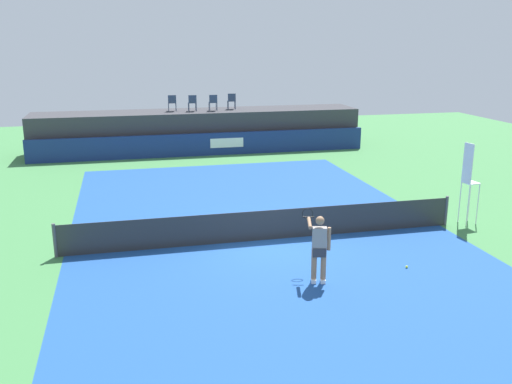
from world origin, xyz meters
TOP-DOWN VIEW (x-y plane):
  - ground_plane at (0.00, 3.00)m, footprint 48.00×48.00m
  - court_inner at (0.00, 0.00)m, footprint 12.00×22.00m
  - sponsor_wall at (0.01, 13.50)m, footprint 18.00×0.22m
  - spectator_platform at (0.00, 15.30)m, footprint 18.00×2.80m
  - spectator_chair_far_left at (-1.41, 15.34)m, footprint 0.47×0.47m
  - spectator_chair_left at (-0.33, 15.09)m, footprint 0.45×0.45m
  - spectator_chair_center at (0.81, 14.99)m, footprint 0.46×0.46m
  - spectator_chair_right at (1.95, 15.51)m, footprint 0.48×0.48m
  - umpire_chair at (6.92, -0.01)m, footprint 0.50×0.50m
  - tennis_net at (0.00, 0.00)m, footprint 12.40×0.02m
  - net_post_near at (-6.20, 0.00)m, footprint 0.10×0.10m
  - net_post_far at (6.20, 0.00)m, footprint 0.10×0.10m
  - tennis_player at (0.52, -3.34)m, footprint 0.56×1.23m
  - tennis_ball at (3.17, -3.06)m, footprint 0.07×0.07m

SIDE VIEW (x-z plane):
  - ground_plane at x=0.00m, z-range 0.00..0.00m
  - court_inner at x=0.00m, z-range 0.00..0.00m
  - tennis_ball at x=3.17m, z-range 0.00..0.07m
  - tennis_net at x=0.00m, z-range 0.00..0.95m
  - net_post_near at x=-6.20m, z-range 0.00..1.00m
  - net_post_far at x=6.20m, z-range 0.00..1.00m
  - sponsor_wall at x=0.01m, z-range 0.00..1.20m
  - tennis_player at x=0.52m, z-range 0.07..1.84m
  - spectator_platform at x=0.00m, z-range 0.00..2.20m
  - umpire_chair at x=6.92m, z-range 0.21..2.97m
  - spectator_chair_far_left at x=-1.41m, z-range 2.25..3.14m
  - spectator_chair_left at x=-0.33m, z-range 2.25..3.14m
  - spectator_chair_center at x=0.81m, z-range 2.25..3.14m
  - spectator_chair_right at x=1.95m, z-range 2.25..3.14m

